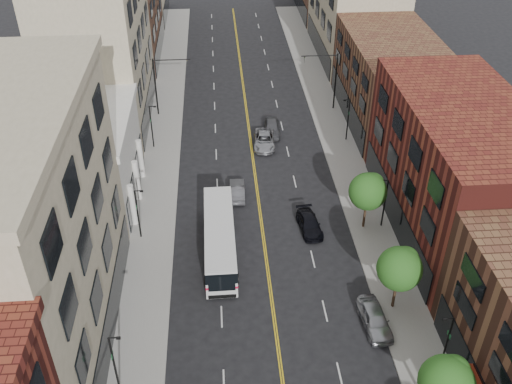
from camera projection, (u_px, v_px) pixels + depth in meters
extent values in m
cube|color=gray|center=(160.00, 171.00, 60.38)|extent=(4.00, 110.00, 0.15)
cube|color=gray|center=(346.00, 163.00, 61.60)|extent=(4.00, 110.00, 0.15)
cube|color=gray|center=(16.00, 243.00, 36.87)|extent=(10.00, 22.00, 18.00)
cube|color=silver|center=(80.00, 162.00, 54.43)|extent=(10.00, 14.00, 8.00)
cube|color=gray|center=(98.00, 47.00, 65.44)|extent=(10.00, 20.00, 18.00)
cube|color=brown|center=(121.00, 6.00, 82.63)|extent=(10.00, 20.00, 15.00)
cube|color=#5B1D18|center=(457.00, 169.00, 49.64)|extent=(10.00, 22.00, 12.00)
cube|color=brown|center=(391.00, 81.00, 67.36)|extent=(10.00, 20.00, 10.00)
cube|color=gray|center=(355.00, 9.00, 83.35)|extent=(10.00, 22.00, 14.00)
sphere|color=#1B5418|center=(446.00, 383.00, 33.97)|extent=(3.40, 3.40, 3.40)
sphere|color=#1B5418|center=(454.00, 372.00, 34.03)|extent=(2.04, 2.04, 2.04)
cylinder|color=black|center=(394.00, 294.00, 43.65)|extent=(0.22, 0.22, 2.50)
sphere|color=#1B5418|center=(399.00, 269.00, 42.13)|extent=(3.40, 3.40, 3.40)
sphere|color=#1B5418|center=(406.00, 260.00, 42.20)|extent=(2.04, 2.04, 2.04)
cylinder|color=black|center=(365.00, 215.00, 51.81)|extent=(0.22, 0.22, 2.50)
sphere|color=#1B5418|center=(368.00, 191.00, 50.29)|extent=(3.40, 3.40, 3.40)
sphere|color=#1B5418|center=(373.00, 184.00, 50.36)|extent=(2.04, 2.04, 2.04)
cylinder|color=black|center=(114.00, 364.00, 36.80)|extent=(0.14, 0.14, 5.00)
cylinder|color=black|center=(114.00, 338.00, 35.38)|extent=(0.70, 0.10, 0.10)
cube|color=black|center=(118.00, 338.00, 35.43)|extent=(0.28, 0.14, 0.14)
cube|color=#19592D|center=(112.00, 355.00, 36.28)|extent=(0.04, 0.55, 0.35)
cylinder|color=black|center=(138.00, 214.00, 49.86)|extent=(0.14, 0.14, 5.00)
cylinder|color=black|center=(138.00, 191.00, 48.45)|extent=(0.70, 0.10, 0.10)
cube|color=black|center=(141.00, 191.00, 48.49)|extent=(0.28, 0.14, 0.14)
cube|color=#19592D|center=(137.00, 206.00, 49.34)|extent=(0.04, 0.55, 0.35)
cylinder|color=black|center=(152.00, 127.00, 62.92)|extent=(0.14, 0.14, 5.00)
cylinder|color=black|center=(152.00, 106.00, 61.51)|extent=(0.70, 0.10, 0.10)
cube|color=black|center=(155.00, 107.00, 61.55)|extent=(0.28, 0.14, 0.14)
cube|color=#19592D|center=(151.00, 120.00, 62.40)|extent=(0.04, 0.55, 0.35)
cylinder|color=black|center=(446.00, 344.00, 38.14)|extent=(0.14, 0.14, 5.00)
cylinder|color=black|center=(449.00, 318.00, 36.68)|extent=(0.70, 0.10, 0.10)
cube|color=black|center=(445.00, 319.00, 36.69)|extent=(0.28, 0.14, 0.14)
cube|color=#19592D|center=(449.00, 335.00, 37.62)|extent=(0.04, 0.55, 0.35)
cylinder|color=black|center=(385.00, 203.00, 51.20)|extent=(0.14, 0.14, 5.00)
cylinder|color=black|center=(384.00, 180.00, 49.74)|extent=(0.70, 0.10, 0.10)
cube|color=black|center=(382.00, 181.00, 49.76)|extent=(0.28, 0.14, 0.14)
cube|color=#19592D|center=(386.00, 195.00, 50.68)|extent=(0.04, 0.55, 0.35)
cylinder|color=black|center=(348.00, 120.00, 64.26)|extent=(0.14, 0.14, 5.00)
cylinder|color=black|center=(347.00, 100.00, 62.80)|extent=(0.70, 0.10, 0.10)
cube|color=black|center=(345.00, 100.00, 62.82)|extent=(0.28, 0.14, 0.14)
cube|color=#19592D|center=(349.00, 113.00, 63.74)|extent=(0.04, 0.55, 0.35)
cylinder|color=black|center=(156.00, 87.00, 68.82)|extent=(0.18, 0.18, 7.20)
cylinder|color=black|center=(172.00, 60.00, 67.00)|extent=(4.40, 0.12, 0.12)
imported|color=black|center=(187.00, 63.00, 67.34)|extent=(0.15, 0.18, 0.90)
cylinder|color=black|center=(335.00, 82.00, 70.16)|extent=(0.18, 0.18, 7.20)
cylinder|color=black|center=(320.00, 56.00, 68.07)|extent=(4.40, 0.12, 0.12)
imported|color=black|center=(304.00, 59.00, 68.19)|extent=(0.15, 0.18, 0.90)
cube|color=silver|center=(220.00, 238.00, 48.85)|extent=(2.57, 11.55, 2.79)
cube|color=black|center=(219.00, 232.00, 48.46)|extent=(2.61, 11.59, 1.01)
cube|color=red|center=(220.00, 241.00, 49.01)|extent=(2.61, 11.59, 0.21)
cube|color=black|center=(222.00, 284.00, 43.99)|extent=(2.11, 0.07, 1.54)
cylinder|color=black|center=(206.00, 280.00, 46.27)|extent=(0.28, 0.92, 0.92)
cylinder|color=black|center=(237.00, 278.00, 46.44)|extent=(0.28, 0.92, 0.92)
cylinder|color=black|center=(205.00, 222.00, 52.55)|extent=(0.28, 0.92, 0.92)
cylinder|color=black|center=(233.00, 220.00, 52.72)|extent=(0.28, 0.92, 0.92)
imported|color=#ABADB3|center=(375.00, 319.00, 42.45)|extent=(2.16, 4.67, 1.55)
imported|color=#4C4D52|center=(237.00, 190.00, 56.32)|extent=(1.52, 4.15, 1.36)
imported|color=black|center=(309.00, 224.00, 52.00)|extent=(2.27, 4.58, 1.28)
imported|color=#97989E|center=(264.00, 140.00, 64.39)|extent=(2.81, 5.34, 1.43)
imported|color=#49494D|center=(272.00, 128.00, 66.64)|extent=(2.20, 4.68, 1.55)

